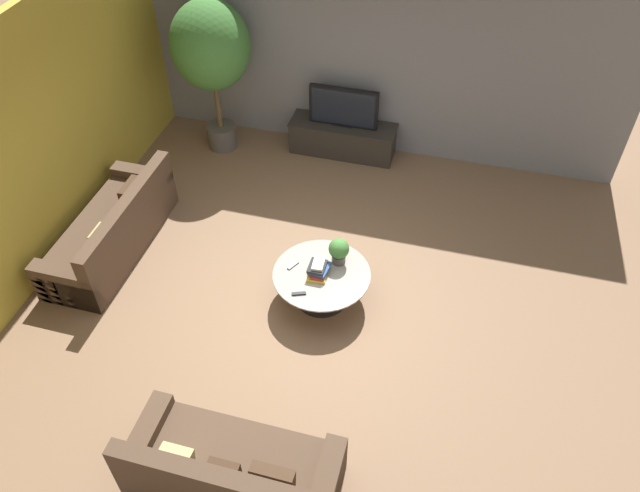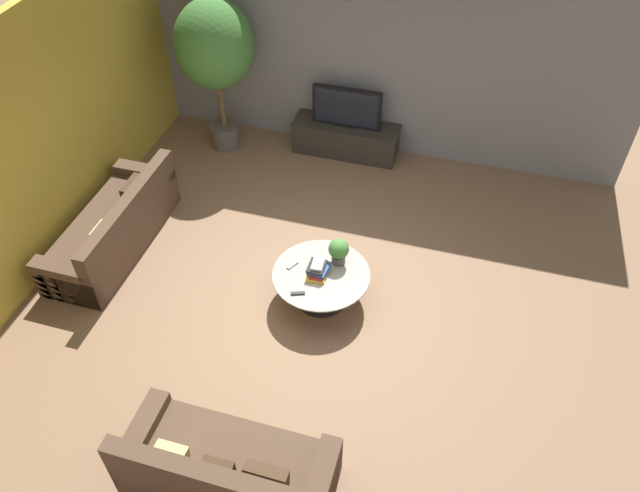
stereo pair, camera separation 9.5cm
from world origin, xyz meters
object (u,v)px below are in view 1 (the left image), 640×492
at_px(couch_near_entry, 233,473).
at_px(coffee_table, 322,281).
at_px(couch_by_wall, 113,231).
at_px(potted_plant_tabletop, 339,250).
at_px(television, 344,107).
at_px(media_console, 343,138).
at_px(potted_palm_tall, 211,50).

bearing_deg(couch_near_entry, coffee_table, -93.83).
distance_m(couch_by_wall, potted_plant_tabletop, 2.96).
height_order(television, couch_near_entry, television).
height_order(media_console, television, television).
relative_size(media_console, couch_by_wall, 0.74).
xyz_separation_m(television, couch_near_entry, (0.30, -5.43, -0.51)).
bearing_deg(television, couch_near_entry, -86.81).
relative_size(couch_near_entry, potted_palm_tall, 0.83).
xyz_separation_m(media_console, coffee_table, (0.47, -2.96, 0.04)).
bearing_deg(potted_palm_tall, couch_near_entry, -67.24).
height_order(television, coffee_table, television).
bearing_deg(coffee_table, couch_near_entry, -93.83).
xyz_separation_m(media_console, potted_plant_tabletop, (0.61, -2.72, 0.35)).
relative_size(couch_by_wall, potted_palm_tall, 0.93).
bearing_deg(couch_near_entry, potted_palm_tall, -67.24).
relative_size(television, couch_near_entry, 0.54).
distance_m(media_console, couch_by_wall, 3.65).
bearing_deg(potted_palm_tall, television, 9.80).
bearing_deg(couch_by_wall, couch_near_entry, 45.15).
distance_m(media_console, television, 0.54).
distance_m(coffee_table, potted_palm_tall, 3.75).
distance_m(media_console, potted_plant_tabletop, 2.81).
height_order(television, potted_plant_tabletop, television).
bearing_deg(potted_plant_tabletop, media_console, 102.62).
relative_size(media_console, couch_near_entry, 0.84).
xyz_separation_m(media_console, potted_palm_tall, (-1.84, -0.32, 1.35)).
xyz_separation_m(couch_near_entry, potted_plant_tabletop, (0.31, 2.71, 0.33)).
height_order(television, potted_palm_tall, potted_palm_tall).
height_order(coffee_table, potted_plant_tabletop, potted_plant_tabletop).
bearing_deg(couch_by_wall, television, 140.42).
relative_size(coffee_table, couch_by_wall, 0.53).
distance_m(couch_near_entry, potted_palm_tall, 5.70).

